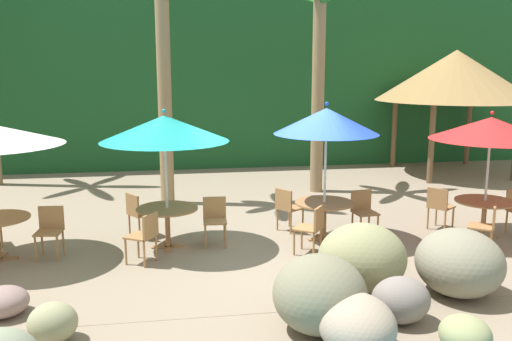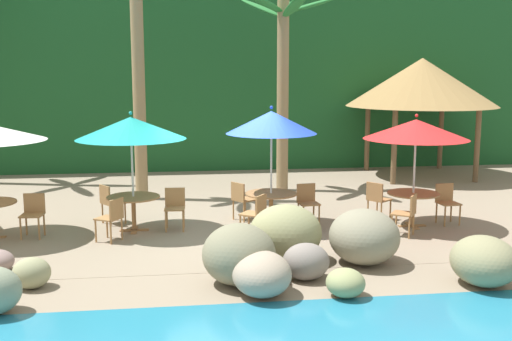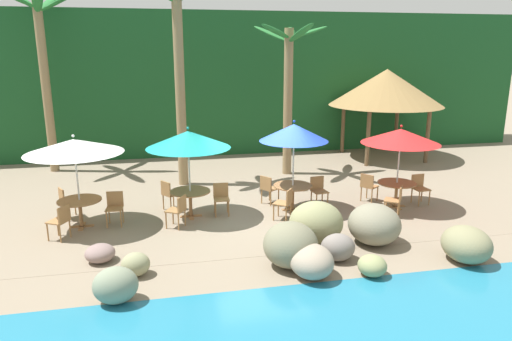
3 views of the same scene
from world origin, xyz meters
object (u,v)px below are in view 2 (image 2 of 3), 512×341
Objects in this scene: chair_white_seaward at (33,212)px; chair_blue_inland at (242,198)px; chair_teal_seaward at (175,205)px; chair_blue_left at (256,212)px; chair_teal_left at (112,216)px; palm_tree_third at (283,63)px; dining_table_blue at (271,199)px; chair_teal_inland at (110,201)px; chair_red_left at (408,212)px; chair_blue_seaward at (307,200)px; dining_table_red at (413,199)px; umbrella_red at (416,129)px; chair_red_inland at (377,198)px; palm_tree_second at (137,24)px; palapa_hut at (422,83)px; dining_table_teal at (133,202)px; umbrella_blue at (271,122)px; chair_red_seaward at (446,200)px; umbrella_teal at (131,128)px.

chair_blue_inland is at bearing 10.34° from chair_white_seaward.
chair_blue_left is (1.62, -0.83, 0.00)m from chair_teal_seaward.
chair_teal_left is 0.16× the size of palm_tree_third.
chair_blue_inland is at bearing 131.41° from dining_table_blue.
chair_teal_inland and chair_red_left have the same top height.
chair_blue_left is (-1.25, -0.93, 0.00)m from chair_blue_seaward.
dining_table_red is (3.02, -0.37, 0.00)m from dining_table_blue.
chair_teal_seaward is at bearing -127.29° from palm_tree_third.
chair_teal_seaward and chair_teal_inland have the same top height.
umbrella_red is (7.89, -0.23, 1.59)m from chair_white_seaward.
chair_red_inland is (1.60, 0.06, 0.00)m from chair_blue_seaward.
palapa_hut is at bearing 15.74° from palm_tree_second.
umbrella_red is (5.91, -0.41, 1.48)m from dining_table_teal.
umbrella_blue reaches higher than chair_red_inland.
palapa_hut is (1.75, 5.92, 2.41)m from chair_red_seaward.
chair_red_seaward is (5.89, -0.28, 0.00)m from chair_teal_seaward.
palm_tree_second reaches higher than chair_blue_seaward.
palm_tree_second is at bearing 104.67° from chair_teal_seaward.
chair_teal_left is at bearing 179.86° from chair_blue_left.
chair_red_left is at bearing -14.52° from chair_teal_seaward.
chair_red_seaward is at bearing 11.98° from umbrella_red.
chair_teal_seaward is 1.47m from chair_teal_left.
chair_teal_left is 1.00× the size of chair_red_seaward.
chair_white_seaward is 1.00× the size of chair_teal_left.
chair_red_inland is at bearing 97.27° from chair_red_left.
chair_red_inland reaches higher than dining_table_blue.
palm_tree_third reaches higher than chair_red_seaward.
chair_blue_seaward is at bearing 2.36° from umbrella_teal.
chair_red_seaward reaches higher than dining_table_red.
palm_tree_third is at bearing 48.44° from chair_teal_left.
chair_white_seaward is at bearing 172.55° from chair_red_left.
palapa_hut reaches higher than chair_red_left.
chair_blue_inland is 4.05m from umbrella_red.
chair_teal_inland is 5.89m from chair_red_inland.
chair_red_inland is at bearing 19.32° from chair_blue_left.
chair_teal_left is 5.68m from palm_tree_second.
chair_blue_left is (2.47, -0.78, -0.10)m from dining_table_teal.
palm_tree_second is (0.37, 4.07, 3.94)m from chair_teal_left.
umbrella_teal reaches higher than dining_table_blue.
palapa_hut reaches higher than dining_table_red.
chair_teal_seaward is 5.90m from chair_red_seaward.
chair_red_seaward reaches higher than dining_table_teal.
palm_tree_second is at bearing 60.32° from chair_white_seaward.
dining_table_teal is at bearing -177.64° from chair_blue_seaward.
dining_table_red is 7.96m from palm_tree_second.
umbrella_red is at bearing -113.01° from palapa_hut.
palapa_hut is at bearing 36.11° from chair_teal_left.
umbrella_blue reaches higher than chair_red_seaward.
chair_white_seaward is 0.79× the size of dining_table_blue.
palm_tree_third reaches higher than dining_table_blue.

